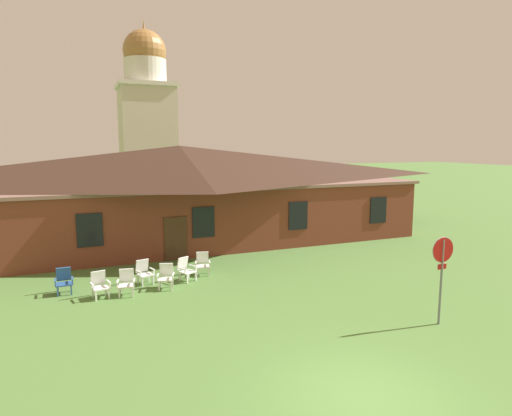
{
  "coord_description": "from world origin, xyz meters",
  "views": [
    {
      "loc": [
        -5.56,
        -7.35,
        5.53
      ],
      "look_at": [
        0.77,
        8.13,
        3.08
      ],
      "focal_mm": 30.7,
      "sensor_mm": 36.0,
      "label": 1
    }
  ],
  "objects": [
    {
      "name": "brick_building",
      "position": [
        -0.0,
        18.05,
        2.77
      ],
      "size": [
        26.99,
        10.4,
        5.44
      ],
      "color": "brown",
      "rests_on": "ground"
    },
    {
      "name": "lawn_chair_right_end",
      "position": [
        -2.6,
        9.08,
        0.5
      ],
      "size": [
        0.75,
        0.81,
        0.96
      ],
      "color": "silver",
      "rests_on": "ground"
    },
    {
      "name": "lawn_chair_left_end",
      "position": [
        -4.1,
        8.88,
        0.5
      ],
      "size": [
        0.72,
        0.76,
        0.96
      ],
      "color": "white",
      "rests_on": "ground"
    },
    {
      "name": "lawn_chair_by_porch",
      "position": [
        -6.24,
        9.95,
        0.5
      ],
      "size": [
        0.65,
        0.68,
        0.96
      ],
      "color": "#2D5693",
      "rests_on": "ground"
    },
    {
      "name": "lawn_chair_near_door",
      "position": [
        -5.03,
        8.97,
        0.5
      ],
      "size": [
        0.72,
        0.76,
        0.96
      ],
      "color": "white",
      "rests_on": "ground"
    },
    {
      "name": "lawn_chair_far_side",
      "position": [
        -1.68,
        9.74,
        0.5
      ],
      "size": [
        0.82,
        0.85,
        0.96
      ],
      "color": "white",
      "rests_on": "ground"
    },
    {
      "name": "lawn_chair_middle",
      "position": [
        -3.31,
        9.98,
        0.5
      ],
      "size": [
        0.74,
        0.79,
        0.96
      ],
      "color": "white",
      "rests_on": "ground"
    },
    {
      "name": "lawn_chair_under_eave",
      "position": [
        -0.81,
        10.31,
        0.5
      ],
      "size": [
        0.73,
        0.77,
        0.96
      ],
      "color": "silver",
      "rests_on": "ground"
    },
    {
      "name": "ground_plane",
      "position": [
        0.0,
        0.0,
        0.0
      ],
      "size": [
        200.0,
        200.0,
        0.0
      ],
      "primitive_type": "plane",
      "color": "#517A38"
    },
    {
      "name": "stop_sign",
      "position": [
        4.57,
        2.45,
        1.96
      ],
      "size": [
        0.81,
        0.07,
        2.76
      ],
      "color": "slate",
      "rests_on": "ground"
    },
    {
      "name": "dome_tower",
      "position": [
        0.71,
        34.85,
        7.54
      ],
      "size": [
        5.18,
        5.18,
        16.72
      ],
      "color": "beige",
      "rests_on": "ground"
    }
  ]
}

